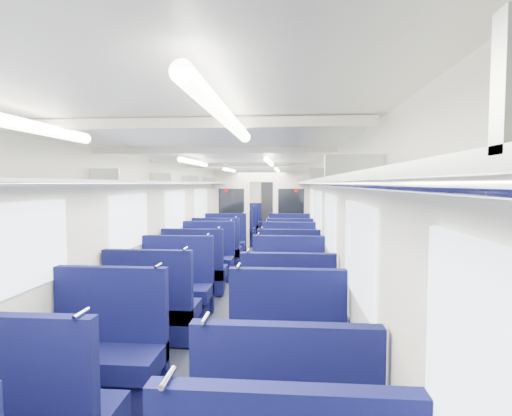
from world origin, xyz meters
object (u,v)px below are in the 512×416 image
object	(u,v)px
seat_7	(287,361)
seat_24	(244,227)
seat_19	(289,245)
seat_22	(240,230)
seat_9	(288,318)
seat_17	(289,253)
seat_13	(289,274)
end_door	(270,206)
seat_20	(236,234)
seat_11	(288,291)
seat_18	(225,245)
seat_25	(289,227)
seat_23	(289,231)
seat_14	(208,261)
seat_26	(248,223)
seat_6	(105,356)
seat_27	(289,224)
bulkhead	(261,208)
seat_15	(289,262)
seat_16	(217,252)
seat_12	(195,273)
seat_10	(176,291)
seat_8	(153,312)
seat_21	(289,235)

from	to	relation	value
seat_7	seat_24	world-z (taller)	same
seat_19	seat_22	bearing A→B (deg)	118.06
seat_7	seat_24	size ratio (longest dim) A/B	1.00
seat_9	seat_17	world-z (taller)	same
seat_13	seat_24	bearing A→B (deg)	102.27
end_door	seat_20	size ratio (longest dim) A/B	1.66
seat_11	seat_20	world-z (taller)	same
seat_19	seat_22	size ratio (longest dim) A/B	1.00
seat_18	seat_25	world-z (taller)	same
seat_20	seat_22	bearing A→B (deg)	90.00
seat_23	seat_24	size ratio (longest dim) A/B	1.00
seat_14	seat_26	xyz separation A→B (m)	(0.00, 7.87, 0.00)
seat_20	seat_24	distance (m)	2.23
seat_7	seat_26	world-z (taller)	same
seat_13	seat_7	bearing A→B (deg)	-90.00
seat_6	seat_13	world-z (taller)	same
seat_19	seat_27	distance (m)	5.44
seat_23	bulkhead	bearing A→B (deg)	-115.67
bulkhead	seat_7	xyz separation A→B (m)	(0.83, -8.40, -0.86)
seat_15	seat_17	bearing A→B (deg)	90.00
seat_9	seat_26	size ratio (longest dim) A/B	1.00
seat_26	seat_16	bearing A→B (deg)	-90.00
bulkhead	seat_12	distance (m)	5.07
seat_10	seat_24	world-z (taller)	same
seat_17	seat_27	bearing A→B (deg)	90.00
bulkhead	seat_8	xyz separation A→B (m)	(-0.83, -7.16, -0.86)
seat_12	seat_20	bearing A→B (deg)	90.00
seat_16	seat_10	bearing A→B (deg)	-90.00
bulkhead	seat_24	world-z (taller)	bulkhead
seat_23	seat_27	bearing A→B (deg)	90.00
seat_14	seat_25	world-z (taller)	same
seat_21	seat_27	distance (m)	3.45
seat_6	seat_15	xyz separation A→B (m)	(1.66, 4.61, 0.00)
seat_6	seat_26	xyz separation A→B (m)	(0.00, 12.52, 0.00)
bulkhead	seat_21	bearing A→B (deg)	31.98
seat_13	seat_8	bearing A→B (deg)	-125.79
bulkhead	seat_7	world-z (taller)	bulkhead
seat_21	seat_6	bearing A→B (deg)	-100.49
seat_7	seat_10	world-z (taller)	same
seat_16	seat_24	world-z (taller)	same
seat_15	seat_19	distance (m)	2.37
seat_16	seat_26	size ratio (longest dim) A/B	1.00
seat_11	seat_25	size ratio (longest dim) A/B	1.00
seat_23	seat_18	bearing A→B (deg)	-116.63
bulkhead	seat_13	bearing A→B (deg)	-80.31
seat_10	seat_21	bearing A→B (deg)	76.00
seat_8	seat_22	xyz separation A→B (m)	(0.00, 8.80, 0.00)
seat_19	seat_22	distance (m)	3.53
end_door	seat_16	xyz separation A→B (m)	(-0.83, -8.10, -0.63)
seat_19	seat_24	xyz separation A→B (m)	(-1.66, 4.25, 0.00)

